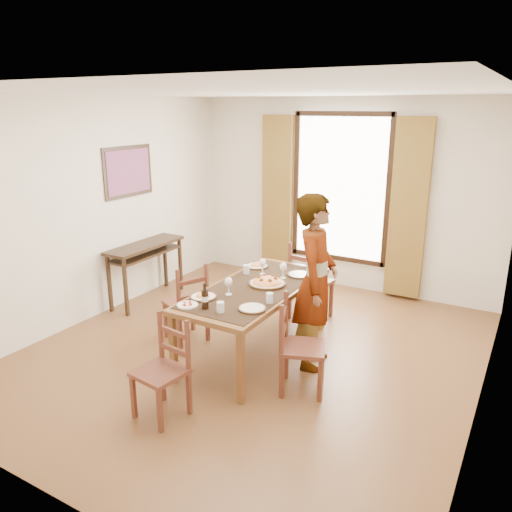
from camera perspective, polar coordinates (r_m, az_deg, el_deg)
The scene contains 22 objects.
ground at distance 5.53m, azimuth -0.34°, elevation -10.90°, with size 5.00×5.00×0.00m, color #4F3818.
room_shell at distance 5.12m, azimuth 0.32°, elevation 5.18°, with size 4.60×5.10×2.74m.
console_table at distance 6.87m, azimuth -12.52°, elevation 0.43°, with size 0.38×1.20×0.80m.
dining_table at distance 5.25m, azimuth -0.07°, elevation -4.20°, with size 0.88×1.94×0.76m.
chair_west at distance 5.68m, azimuth -7.87°, elevation -5.58°, with size 0.54×0.54×0.92m.
chair_north at distance 6.21m, azimuth 6.13°, elevation -3.15°, with size 0.50×0.50×1.00m.
chair_south at distance 4.42m, azimuth -10.59°, elevation -12.88°, with size 0.43×0.43×0.88m.
chair_east at distance 4.70m, azimuth 4.99°, elevation -10.46°, with size 0.52×0.52×0.92m.
man at distance 5.00m, azimuth 6.83°, elevation -2.97°, with size 0.56×0.73×1.78m, color gray.
plate_sw at distance 4.95m, azimuth -6.03°, elevation -4.48°, with size 0.27×0.27×0.05m, color silver, non-canonical shape.
plate_se at distance 4.65m, azimuth -0.43°, elevation -5.82°, with size 0.27×0.27×0.05m, color silver, non-canonical shape.
plate_nw at distance 5.85m, azimuth 0.12°, elevation -1.01°, with size 0.27×0.27×0.05m, color silver, non-canonical shape.
plate_ne at distance 5.58m, azimuth 4.97°, elevation -1.97°, with size 0.27×0.27×0.05m, color silver, non-canonical shape.
pasta_platter at distance 5.27m, azimuth 1.28°, elevation -2.78°, with size 0.40×0.40×0.10m, color #C24C18, non-canonical shape.
caprese_plate at distance 4.78m, azimuth -7.85°, elevation -5.46°, with size 0.20×0.20×0.04m, color silver, non-canonical shape.
wine_glass_a at distance 4.99m, azimuth -3.15°, elevation -3.45°, with size 0.08×0.08×0.18m, color white, non-canonical shape.
wine_glass_b at distance 5.46m, azimuth 3.12°, elevation -1.65°, with size 0.08×0.08×0.18m, color white, non-canonical shape.
wine_glass_c at distance 5.58m, azimuth 0.74°, elevation -1.21°, with size 0.08×0.08×0.18m, color white, non-canonical shape.
tumbler_a at distance 4.80m, azimuth 1.57°, elevation -4.81°, with size 0.07×0.07×0.10m, color silver.
tumbler_b at distance 5.62m, azimuth -1.11°, elevation -1.53°, with size 0.07×0.07×0.10m, color silver.
tumbler_c at distance 4.60m, azimuth -4.08°, elevation -5.85°, with size 0.07×0.07×0.10m, color silver.
wine_bottle at distance 4.66m, azimuth -5.86°, elevation -4.58°, with size 0.07×0.07×0.25m, color black, non-canonical shape.
Camera 1 is at (2.48, -4.23, 2.57)m, focal length 35.00 mm.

